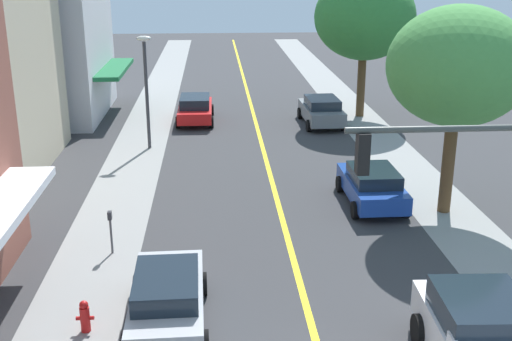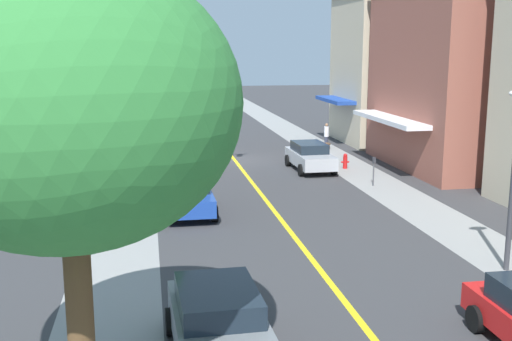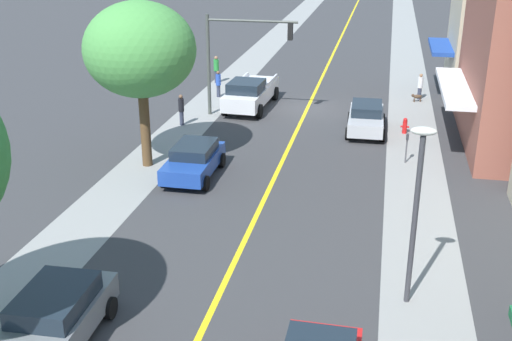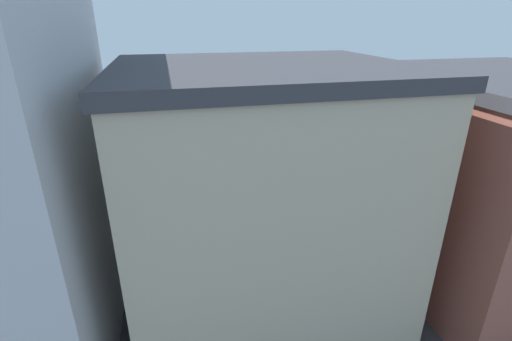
% 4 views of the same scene
% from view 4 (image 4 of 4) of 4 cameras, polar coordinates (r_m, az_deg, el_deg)
% --- Properties ---
extents(ground_plane, '(140.00, 140.00, 0.00)m').
position_cam_4_polar(ground_plane, '(36.51, 20.12, 0.95)').
color(ground_plane, '#38383A').
extents(sidewalk_left, '(2.60, 126.00, 0.01)m').
position_cam_4_polar(sidewalk_left, '(32.10, 25.85, -2.92)').
color(sidewalk_left, gray).
rests_on(sidewalk_left, ground).
extents(sidewalk_right, '(2.60, 126.00, 0.01)m').
position_cam_4_polar(sidewalk_right, '(41.32, 15.66, 3.96)').
color(sidewalk_right, gray).
rests_on(sidewalk_right, ground).
extents(road_centerline_stripe, '(0.20, 126.00, 0.00)m').
position_cam_4_polar(road_centerline_stripe, '(36.50, 20.12, 0.95)').
color(road_centerline_stripe, yellow).
rests_on(road_centerline_stripe, ground).
extents(corner_shop_building, '(13.13, 10.72, 10.30)m').
position_cam_4_polar(corner_shop_building, '(22.09, 32.66, -0.80)').
color(corner_shop_building, '#935142').
rests_on(corner_shop_building, ground).
extents(pale_office_building, '(9.54, 11.04, 11.02)m').
position_cam_4_polar(pale_office_building, '(15.86, 0.94, -3.85)').
color(pale_office_building, beige).
rests_on(pale_office_building, ground).
extents(street_tree_left_near, '(5.65, 5.65, 8.08)m').
position_cam_4_polar(street_tree_left_near, '(35.38, -23.12, 9.49)').
color(street_tree_left_near, brown).
rests_on(street_tree_left_near, ground).
extents(street_tree_right_corner, '(4.84, 4.84, 7.36)m').
position_cam_4_polar(street_tree_right_corner, '(35.92, 1.24, 10.81)').
color(street_tree_right_corner, brown).
rests_on(street_tree_right_corner, ground).
extents(fire_hydrant, '(0.44, 0.24, 0.84)m').
position_cam_4_polar(fire_hydrant, '(30.19, 20.21, -2.70)').
color(fire_hydrant, red).
rests_on(fire_hydrant, ground).
extents(parking_meter, '(0.12, 0.18, 1.40)m').
position_cam_4_polar(parking_meter, '(27.86, 12.72, -2.78)').
color(parking_meter, '#4C4C51').
rests_on(parking_meter, ground).
extents(traffic_light_mast, '(5.11, 0.32, 5.68)m').
position_cam_4_polar(traffic_light_mast, '(37.27, 14.94, 8.32)').
color(traffic_light_mast, '#474C47').
rests_on(traffic_light_mast, ground).
extents(street_lamp, '(0.70, 0.36, 5.39)m').
position_cam_4_polar(street_lamp, '(24.31, -12.40, -0.15)').
color(street_lamp, '#38383D').
rests_on(street_lamp, ground).
extents(red_sedan_left_curb, '(2.07, 4.53, 1.49)m').
position_cam_4_polar(red_sedan_left_curb, '(27.77, -22.74, -4.50)').
color(red_sedan_left_curb, red).
rests_on(red_sedan_left_curb, ground).
extents(grey_sedan_right_curb, '(2.22, 4.43, 1.55)m').
position_cam_4_polar(grey_sedan_right_curb, '(33.95, -19.33, 0.94)').
color(grey_sedan_right_curb, slate).
rests_on(grey_sedan_right_curb, ground).
extents(silver_sedan_left_curb, '(2.06, 4.35, 1.49)m').
position_cam_4_polar(silver_sedan_left_curb, '(31.52, 18.14, -0.62)').
color(silver_sedan_left_curb, '#B7BABF').
rests_on(silver_sedan_left_curb, ground).
extents(blue_sedan_right_curb, '(2.07, 4.18, 1.44)m').
position_cam_4_polar(blue_sedan_right_curb, '(34.63, 0.88, 2.59)').
color(blue_sedan_right_curb, '#1E429E').
rests_on(blue_sedan_right_curb, ground).
extents(white_pickup_truck, '(2.55, 6.06, 1.83)m').
position_cam_4_polar(white_pickup_truck, '(38.59, 17.02, 3.96)').
color(white_pickup_truck, silver).
rests_on(white_pickup_truck, ground).
extents(pedestrian_blue_shirt, '(0.32, 0.32, 1.66)m').
position_cam_4_polar(pedestrian_blue_shirt, '(41.70, 17.80, 5.16)').
color(pedestrian_blue_shirt, '#33384C').
rests_on(pedestrian_blue_shirt, ground).
extents(pedestrian_green_shirt, '(0.36, 0.36, 1.85)m').
position_cam_4_polar(pedestrian_green_shirt, '(44.44, 21.06, 5.89)').
color(pedestrian_green_shirt, '#33384C').
rests_on(pedestrian_green_shirt, ground).
extents(pedestrian_white_shirt, '(0.32, 0.32, 1.63)m').
position_cam_4_polar(pedestrian_white_shirt, '(33.73, 31.33, -1.23)').
color(pedestrian_white_shirt, '#33384C').
rests_on(pedestrian_white_shirt, ground).
extents(pedestrian_black_shirt, '(0.30, 0.30, 1.72)m').
position_cam_4_polar(pedestrian_black_shirt, '(39.29, 9.73, 4.95)').
color(pedestrian_black_shirt, '#33384C').
rests_on(pedestrian_black_shirt, ground).
extents(small_dog, '(0.67, 0.36, 0.50)m').
position_cam_4_polar(small_dog, '(33.60, 30.19, -2.07)').
color(small_dog, '#4C3828').
rests_on(small_dog, ground).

